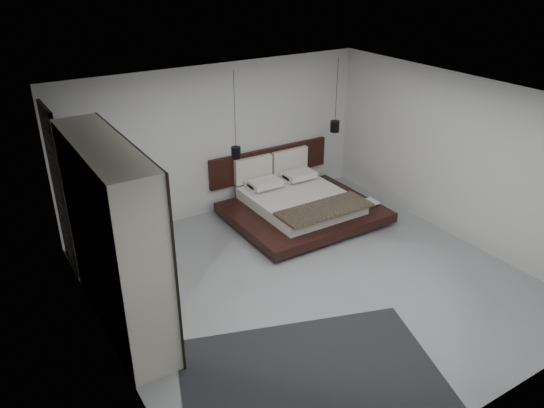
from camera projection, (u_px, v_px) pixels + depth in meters
floor at (311, 282)px, 8.08m from camera, size 6.00×6.00×0.00m
ceiling at (318, 101)px, 6.87m from camera, size 6.00×6.00×0.00m
wall_back at (218, 140)px, 9.76m from camera, size 6.00×0.00×6.00m
wall_front at (496, 309)px, 5.18m from camera, size 6.00×0.00×6.00m
wall_left at (102, 258)px, 6.04m from camera, size 0.00×6.00×6.00m
wall_right at (459, 159)px, 8.91m from camera, size 0.00×6.00×6.00m
lattice_screen at (60, 190)px, 7.98m from camera, size 0.05×0.90×2.60m
bed at (299, 203)px, 9.94m from camera, size 2.65×2.34×1.05m
book_lower at (366, 203)px, 9.98m from camera, size 0.25×0.33×0.03m
book_upper at (366, 203)px, 9.94m from camera, size 0.26×0.31×0.02m
pendant_left at (236, 152)px, 9.25m from camera, size 0.17×0.17×1.53m
pendant_right at (335, 126)px, 10.24m from camera, size 0.18×0.18×1.42m
wardrobe at (114, 239)px, 6.68m from camera, size 0.61×2.61×2.56m
rug at (313, 382)px, 6.20m from camera, size 3.58×3.03×0.01m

